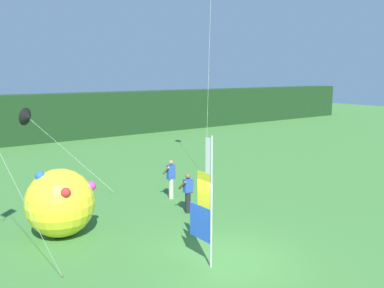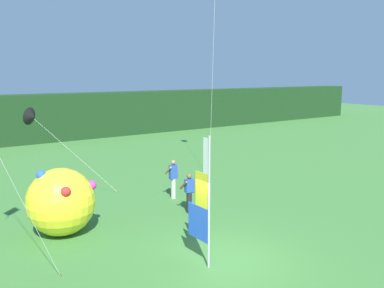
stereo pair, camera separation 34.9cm
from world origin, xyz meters
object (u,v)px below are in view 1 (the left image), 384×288
object	(u,v)px
person_near_banner	(171,178)
person_mid_field	(188,192)
banner_flag	(205,203)
inflatable_balloon	(60,203)
kite_black_delta_2	(28,117)

from	to	relation	value
person_near_banner	person_mid_field	xyz separation A→B (m)	(-0.54, -1.99, -0.08)
banner_flag	person_mid_field	bearing A→B (deg)	60.00
person_mid_field	inflatable_balloon	bearing A→B (deg)	172.09
person_near_banner	person_mid_field	world-z (taller)	person_near_banner
person_near_banner	inflatable_balloon	world-z (taller)	inflatable_balloon
person_mid_field	kite_black_delta_2	size ratio (longest dim) A/B	0.40
banner_flag	person_near_banner	size ratio (longest dim) A/B	2.20
person_near_banner	kite_black_delta_2	distance (m)	6.82
banner_flag	person_near_banner	world-z (taller)	banner_flag
person_near_banner	inflatable_balloon	bearing A→B (deg)	-166.33
banner_flag	person_mid_field	distance (m)	4.65
inflatable_balloon	kite_black_delta_2	world-z (taller)	kite_black_delta_2
inflatable_balloon	person_mid_field	bearing A→B (deg)	-7.91
person_near_banner	kite_black_delta_2	xyz separation A→B (m)	(-4.85, 3.99, 2.67)
person_near_banner	person_mid_field	bearing A→B (deg)	-105.11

